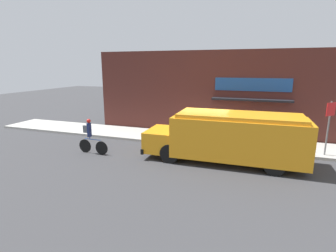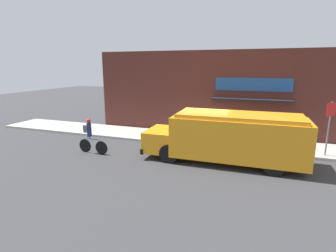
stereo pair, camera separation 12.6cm
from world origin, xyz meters
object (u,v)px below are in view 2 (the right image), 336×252
at_px(cyclist, 91,137).
at_px(trash_bin, 258,136).
at_px(school_bus, 229,137).
at_px(stop_sign_post, 330,120).

relative_size(cyclist, trash_bin, 2.02).
height_order(school_bus, cyclist, school_bus).
bearing_deg(cyclist, school_bus, 10.82).
distance_m(cyclist, trash_bin, 8.65).
xyz_separation_m(cyclist, trash_bin, (7.72, 3.91, -0.25)).
relative_size(school_bus, stop_sign_post, 2.79).
relative_size(school_bus, trash_bin, 8.23).
height_order(stop_sign_post, trash_bin, stop_sign_post).
height_order(school_bus, stop_sign_post, stop_sign_post).
bearing_deg(stop_sign_post, trash_bin, 163.57).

